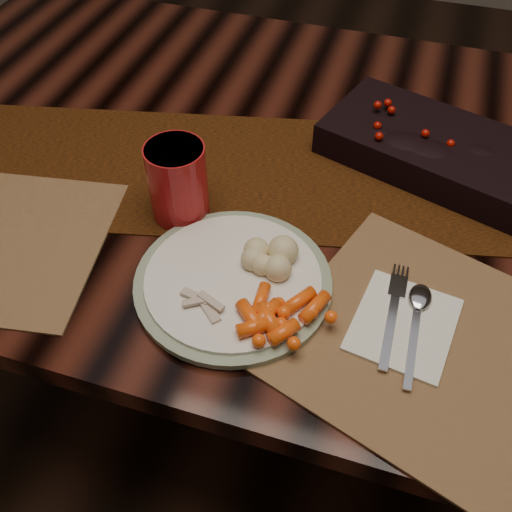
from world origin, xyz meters
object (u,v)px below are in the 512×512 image
(mashed_potatoes, at_px, (268,253))
(centerpiece, at_px, (437,145))
(baby_carrots, at_px, (277,309))
(dining_table, at_px, (309,298))
(red_cup, at_px, (178,182))
(napkin, at_px, (404,324))
(dinner_plate, at_px, (233,281))
(placemat_main, at_px, (472,366))
(turkey_shreds, at_px, (202,296))

(mashed_potatoes, bearing_deg, centerpiece, 57.92)
(baby_carrots, bearing_deg, centerpiece, 67.80)
(dining_table, bearing_deg, baby_carrots, -87.98)
(red_cup, bearing_deg, napkin, -17.49)
(mashed_potatoes, relative_size, red_cup, 0.61)
(dining_table, relative_size, mashed_potatoes, 23.76)
(dinner_plate, xyz_separation_m, mashed_potatoes, (0.04, 0.04, 0.03))
(dining_table, height_order, placemat_main, placemat_main)
(centerpiece, distance_m, placemat_main, 0.41)
(centerpiece, bearing_deg, baby_carrots, -112.20)
(baby_carrots, xyz_separation_m, napkin, (0.16, 0.04, -0.02))
(dining_table, distance_m, placemat_main, 0.57)
(centerpiece, height_order, dinner_plate, centerpiece)
(mashed_potatoes, bearing_deg, placemat_main, -14.24)
(placemat_main, bearing_deg, centerpiece, 121.29)
(turkey_shreds, bearing_deg, dinner_plate, 61.14)
(turkey_shreds, relative_size, red_cup, 0.59)
(placemat_main, height_order, baby_carrots, baby_carrots)
(napkin, bearing_deg, placemat_main, -12.38)
(napkin, bearing_deg, mashed_potatoes, 177.47)
(centerpiece, relative_size, mashed_potatoes, 4.93)
(baby_carrots, bearing_deg, red_cup, 141.93)
(dining_table, relative_size, placemat_main, 3.82)
(baby_carrots, bearing_deg, napkin, 14.73)
(turkey_shreds, xyz_separation_m, red_cup, (-0.10, 0.17, 0.04))
(baby_carrots, xyz_separation_m, turkey_shreds, (-0.10, -0.01, -0.00))
(baby_carrots, height_order, napkin, baby_carrots)
(centerpiece, relative_size, napkin, 2.54)
(baby_carrots, distance_m, napkin, 0.17)
(centerpiece, bearing_deg, red_cup, -146.16)
(mashed_potatoes, bearing_deg, turkey_shreds, -126.32)
(dining_table, height_order, red_cup, red_cup)
(baby_carrots, distance_m, turkey_shreds, 0.10)
(placemat_main, distance_m, baby_carrots, 0.26)
(dining_table, xyz_separation_m, napkin, (0.18, -0.30, 0.38))
(centerpiece, distance_m, turkey_shreds, 0.49)
(centerpiece, relative_size, baby_carrots, 3.33)
(placemat_main, relative_size, dinner_plate, 1.69)
(baby_carrots, height_order, turkey_shreds, baby_carrots)
(placemat_main, bearing_deg, mashed_potatoes, -175.72)
(dining_table, bearing_deg, dinner_plate, -101.90)
(turkey_shreds, distance_m, napkin, 0.27)
(dinner_plate, height_order, red_cup, red_cup)
(dinner_plate, relative_size, mashed_potatoes, 3.67)
(dining_table, relative_size, turkey_shreds, 24.55)
(centerpiece, xyz_separation_m, red_cup, (-0.37, -0.25, 0.03))
(centerpiece, xyz_separation_m, mashed_potatoes, (-0.20, -0.32, -0.00))
(napkin, bearing_deg, centerpiece, 98.30)
(napkin, distance_m, red_cup, 0.39)
(napkin, xyz_separation_m, red_cup, (-0.37, 0.12, 0.06))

